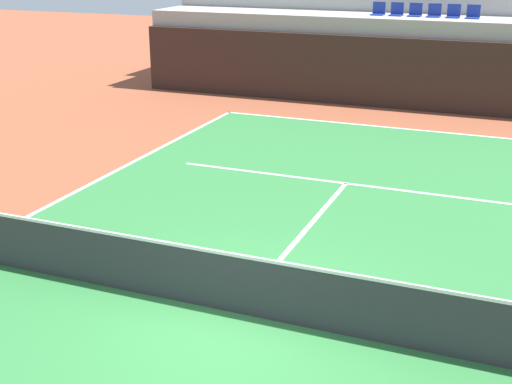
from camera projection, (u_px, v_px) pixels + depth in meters
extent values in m
plane|color=brown|center=(235.00, 313.00, 10.32)|extent=(80.00, 80.00, 0.00)
cube|color=#2D7238|center=(235.00, 313.00, 10.32)|extent=(11.00, 24.00, 0.01)
cube|color=white|center=(394.00, 128.00, 20.75)|extent=(11.00, 0.10, 0.00)
cube|color=white|center=(346.00, 183.00, 15.90)|extent=(8.26, 0.10, 0.00)
cube|color=white|center=(302.00, 234.00, 13.11)|extent=(0.10, 6.40, 0.00)
cube|color=black|center=(413.00, 75.00, 22.76)|extent=(19.73, 0.30, 2.34)
cube|color=#9E9E99|center=(420.00, 60.00, 23.84)|extent=(19.73, 2.40, 2.91)
cube|color=#9E9E99|center=(432.00, 38.00, 25.78)|extent=(19.73, 2.40, 3.82)
cube|color=navy|center=(378.00, 15.00, 23.90)|extent=(0.44, 0.44, 0.04)
cube|color=navy|center=(379.00, 8.00, 24.00)|extent=(0.44, 0.04, 0.40)
cube|color=navy|center=(396.00, 15.00, 23.68)|extent=(0.44, 0.44, 0.04)
cube|color=navy|center=(397.00, 8.00, 23.78)|extent=(0.44, 0.04, 0.40)
cube|color=navy|center=(414.00, 16.00, 23.45)|extent=(0.44, 0.44, 0.04)
cube|color=navy|center=(416.00, 9.00, 23.55)|extent=(0.44, 0.04, 0.40)
cube|color=navy|center=(433.00, 17.00, 23.23)|extent=(0.44, 0.44, 0.04)
cube|color=navy|center=(435.00, 9.00, 23.33)|extent=(0.44, 0.04, 0.40)
cube|color=navy|center=(453.00, 17.00, 23.01)|extent=(0.44, 0.44, 0.04)
cube|color=navy|center=(454.00, 10.00, 23.11)|extent=(0.44, 0.04, 0.40)
cube|color=navy|center=(472.00, 18.00, 22.78)|extent=(0.44, 0.44, 0.04)
cube|color=navy|center=(474.00, 11.00, 22.88)|extent=(0.44, 0.04, 0.40)
cube|color=#333338|center=(234.00, 285.00, 10.16)|extent=(10.90, 0.02, 0.92)
cube|color=white|center=(234.00, 255.00, 10.00)|extent=(10.90, 0.04, 0.05)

